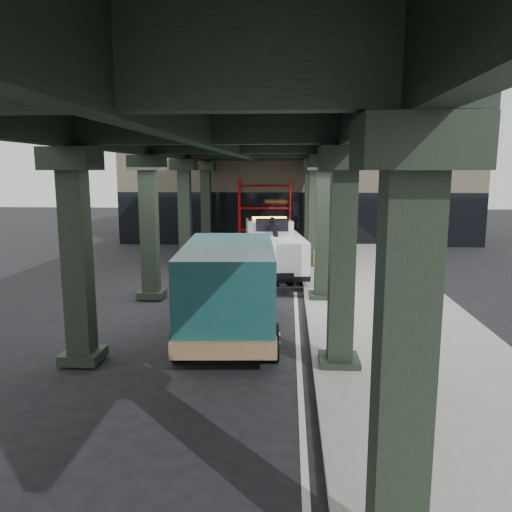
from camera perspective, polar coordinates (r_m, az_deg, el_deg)
The scene contains 8 objects.
ground at distance 15.64m, azimuth -1.61°, elevation -6.95°, with size 90.00×90.00×0.00m, color black.
sidewalk at distance 17.75m, azimuth 13.69°, elevation -4.94°, with size 5.00×40.00×0.15m, color gray.
lane_stripe at distance 17.50m, azimuth 4.58°, elevation -5.14°, with size 0.12×38.00×0.01m, color silver.
viaduct at distance 17.04m, azimuth -2.43°, elevation 13.00°, with size 7.40×32.00×6.40m.
building at distance 34.92m, azimuth 4.77°, elevation 8.92°, with size 22.00×10.00×8.00m, color #C6B793.
scaffolding at distance 29.69m, azimuth 1.01°, elevation 5.15°, with size 3.08×0.88×4.00m.
tow_truck at distance 22.11m, azimuth 1.89°, elevation 1.19°, with size 2.98×7.70×2.47m.
towed_van at distance 13.70m, azimuth -3.04°, elevation -3.40°, with size 2.91×6.48×2.57m.
Camera 1 is at (1.41, -14.92, 4.50)m, focal length 35.00 mm.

